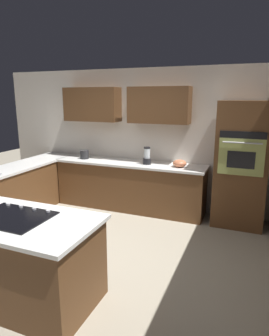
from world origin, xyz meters
name	(u,v)px	position (x,y,z in m)	size (l,w,h in m)	color
ground_plane	(89,250)	(0.00, 0.00, 0.00)	(14.00, 14.00, 0.00)	#9E937F
wall_back	(138,131)	(0.06, -2.05, 1.45)	(6.00, 0.44, 2.60)	silver
lower_cabinets_back	(130,186)	(0.10, -1.72, 0.43)	(2.80, 0.60, 0.86)	brown
countertop_back	(130,163)	(0.10, -1.72, 0.88)	(2.84, 0.64, 0.04)	silver
lower_cabinets_side	(13,194)	(1.82, -0.55, 0.43)	(0.60, 2.90, 0.86)	brown
countertop_side	(11,169)	(1.82, -0.55, 0.88)	(0.64, 2.94, 0.04)	silver
island_base	(16,260)	(0.19, 1.12, 0.43)	(1.70, 0.83, 0.86)	brown
island_top	(12,219)	(0.19, 1.12, 0.88)	(1.78, 0.91, 0.04)	silver
wall_oven	(241,165)	(-1.85, -1.72, 1.02)	(0.80, 0.66, 2.03)	brown
cooktop	(12,217)	(0.19, 1.12, 0.91)	(0.76, 0.56, 0.03)	black
blender	(147,157)	(-0.25, -1.69, 1.03)	(0.15, 0.15, 0.31)	black
mixing_bowl	(180,163)	(-0.85, -1.69, 0.96)	(0.24, 0.24, 0.13)	#CC724C
kettle	(84,155)	(1.05, -1.69, 0.98)	(0.17, 0.17, 0.17)	#262628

